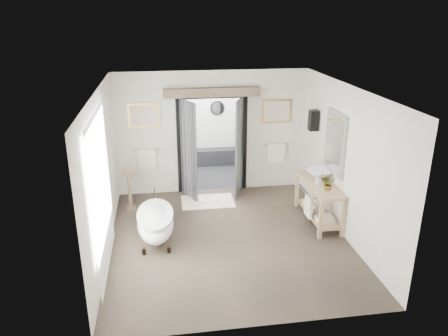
# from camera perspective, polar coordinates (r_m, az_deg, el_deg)

# --- Properties ---
(ground_plane) EXTENTS (5.00, 5.00, 0.00)m
(ground_plane) POSITION_cam_1_polar(r_m,az_deg,el_deg) (8.56, 0.61, -9.26)
(ground_plane) COLOR #4D4030
(room_shell) EXTENTS (4.52, 5.02, 2.91)m
(room_shell) POSITION_cam_1_polar(r_m,az_deg,el_deg) (7.71, 0.53, 2.43)
(room_shell) COLOR beige
(room_shell) RESTS_ON ground_plane
(shower_room) EXTENTS (2.22, 2.01, 2.51)m
(shower_room) POSITION_cam_1_polar(r_m,az_deg,el_deg) (11.89, -2.45, 4.01)
(shower_room) COLOR #25262A
(shower_room) RESTS_ON ground_plane
(back_wall_dressing) EXTENTS (3.82, 0.78, 2.52)m
(back_wall_dressing) POSITION_cam_1_polar(r_m,az_deg,el_deg) (10.10, -1.46, 4.99)
(back_wall_dressing) COLOR black
(back_wall_dressing) RESTS_ON ground_plane
(clawfoot_tub) EXTENTS (0.69, 1.54, 0.75)m
(clawfoot_tub) POSITION_cam_1_polar(r_m,az_deg,el_deg) (8.50, -8.94, -6.95)
(clawfoot_tub) COLOR black
(clawfoot_tub) RESTS_ON ground_plane
(vanity) EXTENTS (0.57, 1.60, 0.85)m
(vanity) POSITION_cam_1_polar(r_m,az_deg,el_deg) (9.24, 12.19, -3.94)
(vanity) COLOR tan
(vanity) RESTS_ON ground_plane
(pedestal_mirror) EXTENTS (0.32, 0.20, 1.07)m
(pedestal_mirror) POSITION_cam_1_polar(r_m,az_deg,el_deg) (9.75, -12.20, -2.94)
(pedestal_mirror) COLOR brown
(pedestal_mirror) RESTS_ON ground_plane
(rug) EXTENTS (1.21, 0.81, 0.01)m
(rug) POSITION_cam_1_polar(r_m,az_deg,el_deg) (10.12, -2.14, -4.37)
(rug) COLOR beige
(rug) RESTS_ON ground_plane
(slippers) EXTENTS (0.40, 0.28, 0.05)m
(slippers) POSITION_cam_1_polar(r_m,az_deg,el_deg) (10.09, -2.12, -4.23)
(slippers) COLOR white
(slippers) RESTS_ON rug
(basin) EXTENTS (0.68, 0.68, 0.19)m
(basin) POSITION_cam_1_polar(r_m,az_deg,el_deg) (9.33, 12.31, -0.78)
(basin) COLOR white
(basin) RESTS_ON vanity
(plant) EXTENTS (0.30, 0.28, 0.27)m
(plant) POSITION_cam_1_polar(r_m,az_deg,el_deg) (8.76, 13.47, -2.00)
(plant) COLOR gray
(plant) RESTS_ON vanity
(soap_bottle_a) EXTENTS (0.09, 0.09, 0.19)m
(soap_bottle_a) POSITION_cam_1_polar(r_m,az_deg,el_deg) (9.03, 12.18, -1.49)
(soap_bottle_a) COLOR gray
(soap_bottle_a) RESTS_ON vanity
(soap_bottle_b) EXTENTS (0.17, 0.17, 0.17)m
(soap_bottle_b) POSITION_cam_1_polar(r_m,az_deg,el_deg) (9.62, 11.03, -0.11)
(soap_bottle_b) COLOR gray
(soap_bottle_b) RESTS_ON vanity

